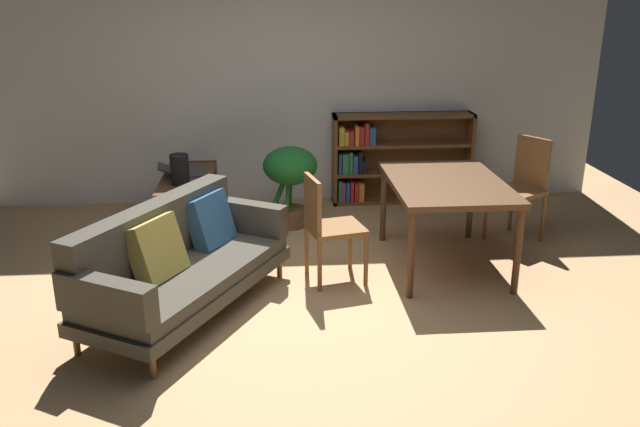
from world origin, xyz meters
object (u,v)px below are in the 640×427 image
Objects in this scene: desk_speaker at (180,169)px; dining_chair_near at (523,184)px; media_console at (189,205)px; open_laptop at (184,172)px; fabric_couch at (178,260)px; bookshelf at (391,158)px; dining_table at (447,189)px; potted_floor_plant at (290,174)px; dining_chair_far at (327,223)px.

desk_speaker is 3.22m from dining_chair_near.
open_laptop is (-0.04, 0.09, 0.31)m from media_console.
fabric_couch is 3.25m from bookshelf.
dining_table is 0.86× the size of bookshelf.
fabric_couch is 1.60× the size of media_console.
potted_floor_plant reaches higher than open_laptop.
dining_chair_near is at bearing -7.39° from media_console.
bookshelf reaches higher than desk_speaker.
open_laptop is at bearing 91.68° from desk_speaker.
dining_chair_far reaches higher than potted_floor_plant.
potted_floor_plant is 1.36m from dining_chair_far.
dining_chair_near is (0.89, 0.57, -0.14)m from dining_table.
dining_chair_far is at bearing 20.02° from fabric_couch.
desk_speaker is (-0.13, 1.40, 0.32)m from fabric_couch.
dining_table is at bearing -147.64° from dining_chair_near.
open_laptop is 0.30× the size of bookshelf.
bookshelf is at bearing 50.70° from fabric_couch.
desk_speaker reaches higher than media_console.
media_console is at bearing 172.61° from dining_chair_near.
dining_chair_far reaches higher than desk_speaker.
desk_speaker is at bearing -160.92° from potted_floor_plant.
bookshelf reaches higher than open_laptop.
desk_speaker reaches higher than potted_floor_plant.
dining_chair_far is 2.28m from bookshelf.
bookshelf reaches higher than dining_table.
bookshelf is (0.91, 2.09, -0.01)m from dining_chair_far.
desk_speaker is 0.31× the size of dining_chair_far.
fabric_couch is 1.65m from media_console.
media_console is 1.48× the size of potted_floor_plant.
dining_chair_near is (2.18, -0.52, -0.00)m from potted_floor_plant.
desk_speaker is at bearing 142.57° from dining_chair_far.
open_laptop is at bearing -178.81° from potted_floor_plant.
open_laptop is 3.26m from dining_chair_near.
dining_chair_far is (-1.93, -0.81, -0.05)m from dining_chair_near.
dining_chair_far is (0.25, -1.34, -0.05)m from potted_floor_plant.
open_laptop is at bearing 155.30° from dining_table.
fabric_couch is at bearing -158.22° from dining_chair_near.
fabric_couch is 6.97× the size of desk_speaker.
fabric_couch reaches higher than media_console.
desk_speaker is 2.47m from bookshelf.
fabric_couch is at bearing -117.14° from potted_floor_plant.
fabric_couch is 2.37× the size of potted_floor_plant.
potted_floor_plant is at bearing 139.63° from dining_table.
dining_chair_far reaches higher than media_console.
dining_chair_near is at bearing -2.99° from desk_speaker.
open_laptop is at bearing 114.53° from media_console.
potted_floor_plant is at bearing 19.08° from desk_speaker.
bookshelf is (-0.13, 1.85, -0.19)m from dining_table.
dining_table is (2.32, -0.73, -0.02)m from desk_speaker.
desk_speaker is at bearing 162.41° from dining_table.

